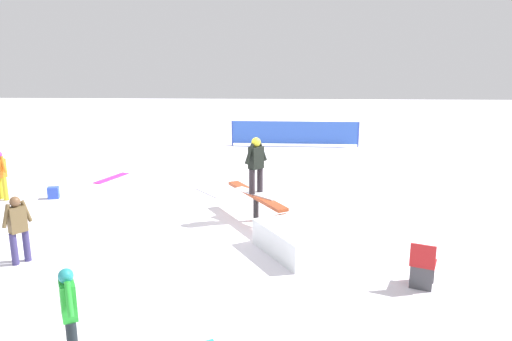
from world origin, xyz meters
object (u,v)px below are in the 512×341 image
at_px(rail_feature, 256,198).
at_px(main_rider_on_rail, 256,166).
at_px(bystander_orange, 1,173).
at_px(loose_snowboard_white, 209,192).
at_px(folding_chair, 423,266).
at_px(backpack_on_snow, 53,193).
at_px(loose_snowboard_magenta, 111,178).
at_px(bystander_green, 69,310).
at_px(bystander_brown, 18,226).

height_order(rail_feature, main_rider_on_rail, main_rider_on_rail).
bearing_deg(main_rider_on_rail, bystander_orange, 31.69).
bearing_deg(main_rider_on_rail, loose_snowboard_white, -14.72).
xyz_separation_m(loose_snowboard_white, folding_chair, (-5.89, -4.66, 0.40)).
distance_m(rail_feature, bystander_orange, 7.49).
height_order(loose_snowboard_white, backpack_on_snow, backpack_on_snow).
xyz_separation_m(rail_feature, loose_snowboard_white, (2.43, 1.50, -0.60)).
xyz_separation_m(loose_snowboard_magenta, backpack_on_snow, (-2.28, 0.95, 0.16)).
xyz_separation_m(main_rider_on_rail, backpack_on_snow, (1.68, 5.93, -1.26)).
bearing_deg(rail_feature, main_rider_on_rail, 0.00).
relative_size(bystander_green, folding_chair, 1.58).
xyz_separation_m(main_rider_on_rail, loose_snowboard_white, (2.43, 1.50, -1.42)).
relative_size(main_rider_on_rail, bystander_orange, 1.01).
bearing_deg(main_rider_on_rail, bystander_green, 111.72).
bearing_deg(loose_snowboard_magenta, main_rider_on_rail, 73.25).
height_order(rail_feature, bystander_brown, bystander_brown).
xyz_separation_m(main_rider_on_rail, bystander_green, (-5.86, 2.34, -0.65)).
relative_size(rail_feature, loose_snowboard_white, 1.96).
bearing_deg(bystander_brown, loose_snowboard_white, -173.59).
height_order(main_rider_on_rail, loose_snowboard_white, main_rider_on_rail).
distance_m(main_rider_on_rail, bystander_orange, 7.51).
xyz_separation_m(bystander_brown, bystander_green, (-3.17, -2.33, -0.01)).
height_order(bystander_brown, bystander_orange, bystander_orange).
bearing_deg(bystander_green, bystander_orange, -173.88).
distance_m(bystander_green, loose_snowboard_magenta, 10.20).
height_order(bystander_orange, backpack_on_snow, bystander_orange).
distance_m(loose_snowboard_white, backpack_on_snow, 4.49).
bearing_deg(loose_snowboard_magenta, loose_snowboard_white, 87.89).
bearing_deg(backpack_on_snow, rail_feature, 151.49).
bearing_deg(bystander_brown, loose_snowboard_magenta, -139.17).
distance_m(rail_feature, loose_snowboard_magenta, 6.40).
xyz_separation_m(bystander_orange, loose_snowboard_magenta, (2.44, -2.35, -0.78)).
height_order(bystander_brown, folding_chair, bystander_brown).
height_order(loose_snowboard_white, loose_snowboard_magenta, same).
bearing_deg(loose_snowboard_white, bystander_green, 136.05).
height_order(rail_feature, bystander_orange, bystander_orange).
relative_size(bystander_brown, backpack_on_snow, 4.13).
distance_m(bystander_orange, loose_snowboard_magenta, 3.47).
xyz_separation_m(bystander_orange, backpack_on_snow, (0.15, -1.40, -0.62)).
bearing_deg(rail_feature, loose_snowboard_white, 2.09).
bearing_deg(bystander_brown, bystander_green, 74.55).
xyz_separation_m(bystander_orange, loose_snowboard_white, (0.89, -5.83, -0.78)).
xyz_separation_m(bystander_orange, folding_chair, (-4.99, -10.49, -0.38)).
height_order(bystander_orange, bystander_green, bystander_orange).
relative_size(loose_snowboard_white, loose_snowboard_magenta, 0.86).
xyz_separation_m(bystander_brown, folding_chair, (-0.77, -7.83, -0.37)).
bearing_deg(loose_snowboard_magenta, folding_chair, 69.40).
distance_m(bystander_green, loose_snowboard_white, 8.36).
height_order(bystander_brown, bystander_green, bystander_brown).
bearing_deg(bystander_orange, backpack_on_snow, 35.92).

